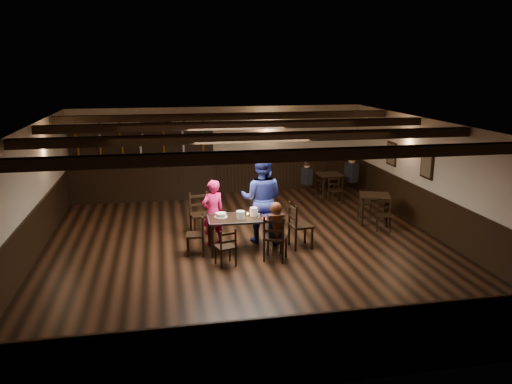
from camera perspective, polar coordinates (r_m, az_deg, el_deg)
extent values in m
plane|color=black|center=(11.14, -0.96, -6.37)|extent=(10.00, 10.00, 0.00)
cube|color=beige|center=(15.59, -4.16, 4.75)|extent=(9.00, 0.02, 2.70)
cube|color=beige|center=(6.14, 7.20, -10.78)|extent=(9.00, 0.02, 2.70)
cube|color=beige|center=(10.93, -24.91, -0.73)|extent=(0.02, 10.00, 2.70)
cube|color=beige|center=(12.31, 20.12, 1.31)|extent=(0.02, 10.00, 2.70)
cube|color=silver|center=(10.49, -1.02, 7.55)|extent=(9.00, 10.00, 0.02)
cube|color=black|center=(15.72, -4.09, 1.68)|extent=(9.00, 0.04, 1.00)
cube|color=black|center=(6.57, 6.88, -17.40)|extent=(9.00, 0.04, 1.00)
cube|color=black|center=(11.16, -24.30, -4.94)|extent=(0.04, 10.00, 1.00)
cube|color=black|center=(12.50, 19.67, -2.49)|extent=(0.04, 10.00, 1.00)
cube|color=black|center=(15.38, -11.27, 6.27)|extent=(0.90, 0.03, 1.00)
cube|color=black|center=(15.36, -11.27, 6.26)|extent=(0.80, 0.02, 0.90)
cube|color=black|center=(12.67, 18.96, 2.92)|extent=(0.03, 0.55, 0.65)
cube|color=#72664C|center=(12.66, 18.88, 2.92)|extent=(0.02, 0.45, 0.55)
cube|color=black|center=(14.33, 15.23, 4.24)|extent=(0.03, 0.55, 0.65)
cube|color=#72664C|center=(14.32, 15.15, 4.24)|extent=(0.02, 0.45, 0.55)
cube|color=black|center=(7.60, 2.87, 4.16)|extent=(8.90, 0.18, 0.18)
cube|color=black|center=(9.53, 0.01, 6.26)|extent=(8.90, 0.18, 0.18)
cube|color=black|center=(11.49, -1.88, 7.64)|extent=(8.90, 0.18, 0.18)
cube|color=black|center=(13.45, -3.24, 8.61)|extent=(8.90, 0.18, 0.18)
cube|color=black|center=(10.50, -5.02, -5.69)|extent=(0.06, 0.06, 0.71)
cube|color=black|center=(11.14, -5.33, -4.50)|extent=(0.06, 0.06, 0.71)
cube|color=black|center=(10.71, 2.95, -5.23)|extent=(0.06, 0.06, 0.71)
cube|color=black|center=(11.34, 2.19, -4.10)|extent=(0.06, 0.06, 0.71)
cube|color=black|center=(10.78, -1.28, -2.99)|extent=(1.62, 0.83, 0.04)
cube|color=#A5A8AD|center=(11.14, -1.58, -2.40)|extent=(1.60, 0.06, 0.05)
cube|color=#A5A8AD|center=(10.42, -0.97, -3.61)|extent=(1.60, 0.06, 0.05)
cube|color=#A5A8AD|center=(10.92, 2.81, -2.77)|extent=(0.04, 0.80, 0.05)
cube|color=#A5A8AD|center=(10.70, -5.46, -3.19)|extent=(0.04, 0.80, 0.05)
cube|color=black|center=(10.35, -3.02, -6.93)|extent=(0.04, 0.04, 0.38)
cube|color=black|center=(10.10, -2.33, -7.48)|extent=(0.04, 0.04, 0.38)
cube|color=black|center=(10.24, -4.65, -7.21)|extent=(0.04, 0.04, 0.38)
cube|color=black|center=(9.98, -3.99, -7.78)|extent=(0.04, 0.04, 0.38)
cube|color=black|center=(10.09, -3.51, -6.26)|extent=(0.45, 0.44, 0.04)
cube|color=black|center=(9.89, -3.19, -5.46)|extent=(0.36, 0.13, 0.40)
cube|color=black|center=(9.91, -3.18, -5.68)|extent=(0.31, 0.11, 0.04)
cube|color=black|center=(9.85, -3.20, -4.81)|extent=(0.31, 0.11, 0.04)
cube|color=black|center=(10.55, 3.46, -6.25)|extent=(0.05, 0.05, 0.46)
cube|color=black|center=(10.22, 3.08, -6.96)|extent=(0.05, 0.05, 0.46)
cube|color=black|center=(10.63, 1.39, -6.09)|extent=(0.05, 0.05, 0.46)
cube|color=black|center=(10.29, 0.94, -6.78)|extent=(0.05, 0.05, 0.46)
cube|color=black|center=(10.33, 2.23, -5.20)|extent=(0.59, 0.58, 0.04)
cube|color=black|center=(10.08, 2.03, -4.24)|extent=(0.43, 0.22, 0.49)
cube|color=black|center=(10.10, 2.03, -4.50)|extent=(0.36, 0.19, 0.05)
cube|color=black|center=(10.04, 2.04, -3.45)|extent=(0.36, 0.19, 0.05)
cube|color=black|center=(10.96, -7.74, -5.70)|extent=(0.04, 0.04, 0.41)
cube|color=black|center=(10.95, -6.03, -5.68)|extent=(0.04, 0.04, 0.41)
cube|color=black|center=(10.64, -7.84, -6.34)|extent=(0.04, 0.04, 0.41)
cube|color=black|center=(10.62, -6.07, -6.32)|extent=(0.04, 0.04, 0.41)
cube|color=black|center=(10.72, -6.96, -4.87)|extent=(0.43, 0.44, 0.04)
cube|color=black|center=(10.64, -6.11, -3.76)|extent=(0.08, 0.40, 0.43)
cube|color=black|center=(10.66, -6.11, -3.98)|extent=(0.06, 0.35, 0.05)
cube|color=black|center=(10.60, -6.13, -3.09)|extent=(0.06, 0.35, 0.05)
cube|color=black|center=(11.02, 6.43, -5.35)|extent=(0.04, 0.04, 0.49)
cube|color=black|center=(10.88, 4.56, -5.57)|extent=(0.04, 0.04, 0.49)
cube|color=black|center=(11.38, 5.61, -4.69)|extent=(0.04, 0.04, 0.49)
cube|color=black|center=(11.24, 3.80, -4.89)|extent=(0.04, 0.04, 0.49)
cube|color=black|center=(11.04, 5.13, -3.82)|extent=(0.50, 0.52, 0.05)
cube|color=black|center=(10.90, 4.22, -2.65)|extent=(0.09, 0.48, 0.51)
cube|color=black|center=(10.91, 4.22, -2.91)|extent=(0.07, 0.41, 0.06)
cube|color=black|center=(10.85, 4.24, -1.88)|extent=(0.07, 0.41, 0.06)
cube|color=black|center=(11.67, -7.01, -4.23)|extent=(0.05, 0.05, 0.49)
cube|color=black|center=(12.03, -7.47, -3.68)|extent=(0.05, 0.05, 0.49)
cube|color=black|center=(11.77, -5.08, -4.01)|extent=(0.05, 0.05, 0.49)
cube|color=black|center=(12.12, -5.59, -3.47)|extent=(0.05, 0.05, 0.49)
cube|color=black|center=(11.81, -6.32, -2.61)|extent=(0.55, 0.53, 0.05)
cube|color=black|center=(11.92, -6.60, -1.18)|extent=(0.48, 0.12, 0.51)
cube|color=black|center=(11.94, -6.59, -1.42)|extent=(0.41, 0.10, 0.06)
cube|color=black|center=(11.88, -6.62, -0.47)|extent=(0.41, 0.10, 0.06)
imported|color=red|center=(11.16, -4.94, -2.35)|extent=(0.64, 0.54, 1.49)
imported|color=navy|center=(11.24, 0.66, -0.82)|extent=(1.19, 1.06, 2.00)
cube|color=black|center=(10.43, 2.09, -4.82)|extent=(0.31, 0.31, 0.13)
cube|color=black|center=(10.25, 2.25, -3.85)|extent=(0.33, 0.20, 0.47)
cylinder|color=black|center=(10.18, 2.26, -2.70)|extent=(0.10, 0.33, 0.33)
sphere|color=#D8A384|center=(10.14, 2.27, -1.91)|extent=(0.20, 0.20, 0.20)
sphere|color=#3D1C0D|center=(10.11, 2.30, -1.91)|extent=(0.25, 0.25, 0.25)
cone|color=#3D1C0D|center=(10.14, 2.41, -4.17)|extent=(0.20, 0.20, 0.59)
cylinder|color=white|center=(10.80, -4.04, -2.81)|extent=(0.29, 0.29, 0.01)
cylinder|color=white|center=(10.79, -4.04, -2.58)|extent=(0.23, 0.23, 0.08)
cylinder|color=silver|center=(10.80, -4.04, -2.68)|extent=(0.25, 0.25, 0.04)
cylinder|color=white|center=(10.64, -1.77, -2.62)|extent=(0.18, 0.18, 0.17)
cylinder|color=white|center=(10.82, -0.27, -2.27)|extent=(0.16, 0.16, 0.19)
cylinder|color=#A5A8AD|center=(10.88, -0.98, -2.61)|extent=(0.05, 0.05, 0.03)
sphere|color=orange|center=(10.87, -0.98, -2.46)|extent=(0.03, 0.03, 0.03)
cylinder|color=silver|center=(10.74, 0.37, -2.69)|extent=(0.04, 0.04, 0.09)
cylinder|color=#A5A8AD|center=(10.75, 1.10, -2.69)|extent=(0.03, 0.03, 0.08)
cylinder|color=silver|center=(10.89, 0.05, -2.37)|extent=(0.07, 0.07, 0.11)
cube|color=#9F2611|center=(10.72, 1.61, -2.95)|extent=(0.40, 0.36, 0.00)
cube|color=#101552|center=(10.95, 1.49, -2.57)|extent=(0.35, 0.28, 0.00)
cube|color=black|center=(15.31, -12.66, 1.21)|extent=(4.23, 0.60, 1.10)
cube|color=black|center=(15.19, -12.78, 3.32)|extent=(4.43, 0.70, 0.05)
cube|color=black|center=(15.46, -12.75, 3.41)|extent=(4.23, 0.10, 2.20)
cube|color=black|center=(15.32, -12.81, 4.26)|extent=(4.13, 0.22, 0.03)
cube|color=black|center=(15.26, -12.88, 5.56)|extent=(4.13, 0.22, 0.03)
cube|color=black|center=(15.22, -12.95, 6.86)|extent=(4.13, 0.22, 0.03)
cube|color=black|center=(12.96, 13.43, -0.39)|extent=(0.93, 0.93, 0.04)
cube|color=black|center=(12.76, 12.06, -2.30)|extent=(0.05, 0.05, 0.71)
cube|color=black|center=(13.33, 12.00, -1.58)|extent=(0.05, 0.05, 0.71)
cube|color=black|center=(12.79, 14.73, -2.41)|extent=(0.05, 0.05, 0.71)
cube|color=black|center=(13.36, 14.55, -1.68)|extent=(0.05, 0.05, 0.71)
cube|color=black|center=(15.18, 8.38, 1.99)|extent=(0.76, 0.76, 0.04)
cube|color=black|center=(14.88, 7.70, 0.29)|extent=(0.04, 0.04, 0.71)
cube|color=black|center=(15.42, 6.89, 0.81)|extent=(0.04, 0.04, 0.71)
cube|color=black|center=(15.11, 9.79, 0.42)|extent=(0.04, 0.04, 0.71)
cube|color=black|center=(15.64, 8.92, 0.93)|extent=(0.04, 0.04, 0.71)
cube|color=black|center=(14.95, 5.81, 1.82)|extent=(0.30, 0.39, 0.49)
sphere|color=#D8A384|center=(14.88, 5.84, 3.06)|extent=(0.19, 0.19, 0.19)
sphere|color=black|center=(14.88, 5.84, 3.17)|extent=(0.20, 0.20, 0.20)
cube|color=black|center=(15.46, 10.84, 2.22)|extent=(0.35, 0.45, 0.57)
sphere|color=#D8A384|center=(15.39, 10.90, 3.61)|extent=(0.22, 0.22, 0.22)
sphere|color=black|center=(15.38, 10.91, 3.73)|extent=(0.23, 0.23, 0.23)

